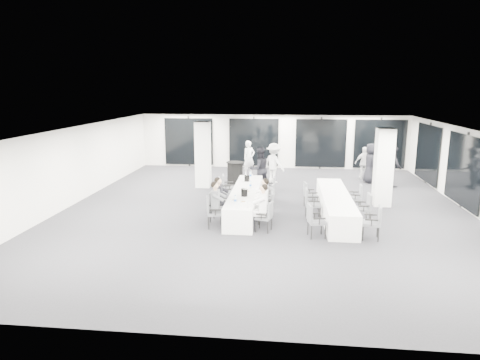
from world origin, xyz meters
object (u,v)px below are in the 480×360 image
at_px(banquet_table_side, 335,205).
at_px(chair_main_right_second, 268,206).
at_px(chair_side_right_far, 357,196).
at_px(standing_guest_b, 259,166).
at_px(standing_guest_e, 370,161).
at_px(chair_side_right_mid, 365,206).
at_px(chair_main_right_far, 271,186).
at_px(standing_guest_d, 364,161).
at_px(chair_main_right_fourth, 270,194).
at_px(standing_guest_h, 393,164).
at_px(cocktail_table, 235,174).
at_px(ice_bucket_near, 244,192).
at_px(chair_side_left_near, 314,219).
at_px(standing_guest_c, 274,160).
at_px(chair_side_left_mid, 311,202).
at_px(chair_side_right_near, 374,220).
at_px(chair_main_left_near, 212,210).
at_px(ice_bucket_far, 247,178).
at_px(chair_main_left_second, 216,204).
at_px(chair_main_left_far, 227,186).
at_px(chair_main_right_mid, 269,200).
at_px(chair_side_left_far, 309,193).
at_px(standing_guest_a, 249,156).
at_px(chair_main_left_mid, 220,199).
at_px(standing_guest_g, 202,151).
at_px(banquet_table_main, 245,200).
at_px(chair_main_right_near, 266,215).
at_px(chair_main_left_fourth, 223,190).

xyz_separation_m(banquet_table_side, chair_main_right_second, (-2.20, -0.96, 0.18)).
relative_size(chair_side_right_far, standing_guest_b, 0.43).
bearing_deg(standing_guest_e, chair_side_right_mid, 157.20).
xyz_separation_m(chair_main_right_far, standing_guest_d, (4.20, 4.27, 0.35)).
height_order(chair_main_right_fourth, standing_guest_h, standing_guest_h).
relative_size(cocktail_table, ice_bucket_near, 4.31).
distance_m(chair_main_right_second, standing_guest_d, 8.37).
xyz_separation_m(chair_side_left_near, standing_guest_c, (-1.37, 7.10, 0.46)).
height_order(chair_side_left_mid, chair_side_right_near, chair_side_left_mid).
distance_m(chair_main_left_near, ice_bucket_far, 3.36).
bearing_deg(standing_guest_h, chair_main_left_second, 121.32).
bearing_deg(chair_main_left_far, chair_main_right_mid, 31.62).
height_order(chair_main_left_far, standing_guest_h, standing_guest_h).
bearing_deg(chair_side_left_mid, cocktail_table, -146.48).
bearing_deg(chair_side_left_mid, standing_guest_d, 156.04).
bearing_deg(chair_side_left_far, chair_side_right_mid, 35.70).
height_order(chair_main_right_second, standing_guest_a, standing_guest_a).
xyz_separation_m(chair_main_left_mid, standing_guest_g, (-2.09, 7.48, 0.49)).
bearing_deg(chair_side_left_mid, banquet_table_main, -107.76).
bearing_deg(chair_main_right_second, standing_guest_d, -34.07).
relative_size(chair_side_right_far, standing_guest_h, 0.45).
bearing_deg(ice_bucket_near, chair_main_right_near, -57.63).
relative_size(banquet_table_main, chair_main_left_second, 5.23).
relative_size(chair_side_left_mid, standing_guest_a, 0.52).
height_order(chair_main_left_second, chair_main_right_near, chair_main_left_second).
relative_size(chair_main_left_far, chair_side_right_far, 1.09).
height_order(standing_guest_b, standing_guest_g, standing_guest_b).
distance_m(standing_guest_a, ice_bucket_far, 4.78).
height_order(chair_main_left_second, chair_side_left_near, same).
height_order(chair_main_right_mid, standing_guest_h, standing_guest_h).
xyz_separation_m(banquet_table_main, standing_guest_a, (-0.41, 6.14, 0.58)).
distance_m(chair_main_right_near, chair_side_right_near, 3.07).
bearing_deg(chair_side_left_near, standing_guest_c, 179.30).
height_order(chair_main_right_near, chair_side_right_mid, chair_side_right_mid).
bearing_deg(banquet_table_side, standing_guest_b, 129.24).
bearing_deg(cocktail_table, standing_guest_c, 30.50).
bearing_deg(cocktail_table, chair_side_left_mid, -55.57).
height_order(chair_side_right_far, standing_guest_e, standing_guest_e).
bearing_deg(ice_bucket_far, chair_side_left_far, -17.74).
xyz_separation_m(chair_main_right_mid, standing_guest_d, (4.20, 6.39, 0.33)).
xyz_separation_m(banquet_table_main, chair_main_right_near, (0.83, -2.09, 0.13)).
relative_size(chair_main_left_far, standing_guest_b, 0.47).
xyz_separation_m(cocktail_table, ice_bucket_far, (0.73, -2.33, 0.32)).
bearing_deg(chair_main_right_near, cocktail_table, 30.05).
bearing_deg(chair_main_right_near, ice_bucket_far, 28.88).
xyz_separation_m(standing_guest_a, ice_bucket_far, (0.34, -4.76, -0.09)).
relative_size(chair_main_right_mid, chair_side_left_near, 0.94).
distance_m(chair_side_left_mid, standing_guest_a, 7.30).
height_order(chair_main_left_fourth, ice_bucket_far, chair_main_left_fourth).
distance_m(chair_main_left_fourth, chair_main_right_far, 2.04).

